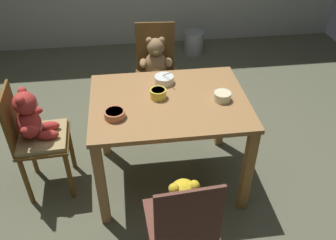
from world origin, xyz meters
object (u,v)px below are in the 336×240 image
teddy_chair_near_front (182,216)px  teddy_chair_far_center (156,66)px  porridge_bowl_terracotta_near_left (115,114)px  porridge_bowl_cream_near_right (222,96)px  porridge_bowl_white_far_center (164,79)px  teddy_chair_near_left (34,128)px  porridge_bowl_yellow_center (158,94)px  metal_pail (194,42)px  dining_table (169,115)px

teddy_chair_near_front → teddy_chair_far_center: (0.03, 1.64, 0.01)m
porridge_bowl_terracotta_near_left → porridge_bowl_cream_near_right: bearing=8.3°
teddy_chair_near_front → porridge_bowl_terracotta_near_left: size_ratio=6.57×
porridge_bowl_cream_near_right → porridge_bowl_white_far_center: porridge_bowl_white_far_center is taller
teddy_chair_near_left → porridge_bowl_terracotta_near_left: teddy_chair_near_left is taller
teddy_chair_near_front → porridge_bowl_yellow_center: 0.89m
metal_pail → dining_table: bearing=-105.7°
teddy_chair_near_front → teddy_chair_far_center: teddy_chair_far_center is taller
teddy_chair_near_left → porridge_bowl_terracotta_near_left: size_ratio=6.44×
porridge_bowl_terracotta_near_left → porridge_bowl_white_far_center: porridge_bowl_white_far_center is taller
teddy_chair_near_front → porridge_bowl_white_far_center: teddy_chair_near_front is taller
teddy_chair_far_center → porridge_bowl_cream_near_right: (0.37, -0.87, 0.21)m
porridge_bowl_white_far_center → metal_pail: (0.61, 1.92, -0.63)m
teddy_chair_far_center → porridge_bowl_cream_near_right: teddy_chair_far_center is taller
porridge_bowl_white_far_center → dining_table: bearing=-88.6°
metal_pail → porridge_bowl_yellow_center: bearing=-107.7°
teddy_chair_near_front → teddy_chair_near_left: size_ratio=1.02×
dining_table → teddy_chair_near_left: 0.95m
teddy_chair_near_front → porridge_bowl_white_far_center: size_ratio=6.34×
metal_pail → teddy_chair_far_center: bearing=-114.7°
porridge_bowl_yellow_center → dining_table: bearing=-28.7°
porridge_bowl_yellow_center → teddy_chair_far_center: bearing=85.5°
porridge_bowl_white_far_center → metal_pail: size_ratio=0.49×
dining_table → porridge_bowl_terracotta_near_left: porridge_bowl_terracotta_near_left is taller
dining_table → teddy_chair_far_center: 0.83m
teddy_chair_near_front → teddy_chair_near_left: bearing=42.5°
porridge_bowl_terracotta_near_left → metal_pail: (0.97, 2.30, -0.63)m
teddy_chair_far_center → porridge_bowl_white_far_center: teddy_chair_far_center is taller
porridge_bowl_yellow_center → teddy_chair_near_left: bearing=179.5°
teddy_chair_near_left → porridge_bowl_white_far_center: (0.94, 0.18, 0.21)m
teddy_chair_near_front → teddy_chair_near_left: teddy_chair_near_front is taller
teddy_chair_near_left → metal_pail: teddy_chair_near_left is taller
teddy_chair_near_left → porridge_bowl_white_far_center: bearing=8.0°
porridge_bowl_yellow_center → porridge_bowl_terracotta_near_left: size_ratio=0.83×
teddy_chair_near_left → metal_pail: bearing=50.7°
teddy_chair_near_left → teddy_chair_far_center: 1.22m
porridge_bowl_terracotta_near_left → metal_pail: porridge_bowl_terracotta_near_left is taller
porridge_bowl_terracotta_near_left → porridge_bowl_white_far_center: size_ratio=0.97×
porridge_bowl_yellow_center → porridge_bowl_cream_near_right: porridge_bowl_yellow_center is taller
dining_table → teddy_chair_near_left: (-0.94, 0.04, -0.06)m
teddy_chair_near_left → teddy_chair_far_center: (0.94, 0.78, -0.00)m
porridge_bowl_terracotta_near_left → teddy_chair_near_front: bearing=-63.6°
teddy_chair_near_left → metal_pail: size_ratio=3.06×
teddy_chair_near_front → porridge_bowl_cream_near_right: 0.90m
porridge_bowl_terracotta_near_left → porridge_bowl_white_far_center: (0.36, 0.38, 0.00)m
porridge_bowl_cream_near_right → metal_pail: bearing=83.7°
porridge_bowl_cream_near_right → porridge_bowl_white_far_center: 0.46m
porridge_bowl_yellow_center → porridge_bowl_white_far_center: size_ratio=0.80×
porridge_bowl_cream_near_right → porridge_bowl_white_far_center: (-0.37, 0.27, -0.00)m
teddy_chair_near_front → dining_table: bearing=-6.4°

